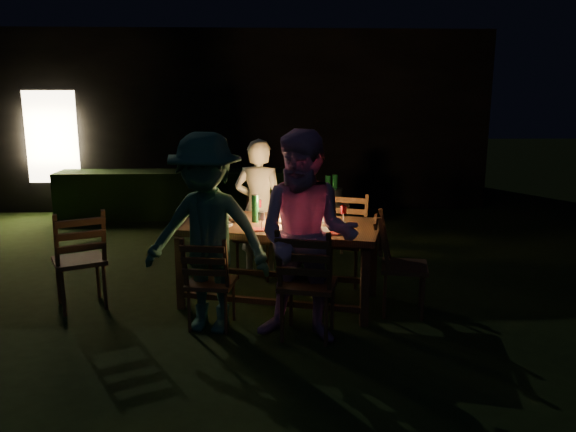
{
  "coord_description": "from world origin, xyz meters",
  "views": [
    {
      "loc": [
        0.9,
        -5.88,
        2.12
      ],
      "look_at": [
        1.16,
        -0.15,
        0.85
      ],
      "focal_mm": 35.0,
      "sensor_mm": 36.0,
      "label": 1
    }
  ],
  "objects_px": {
    "chair_far_left": "(259,250)",
    "chair_end": "(401,282)",
    "chair_spare": "(81,277)",
    "bottle_table": "(255,209)",
    "person_opp_right": "(307,238)",
    "bottle_bucket_a": "(328,194)",
    "chair_near_left": "(211,298)",
    "chair_near_right": "(307,303)",
    "ice_bucket": "(331,197)",
    "person_house_side": "(259,208)",
    "person_opp_left": "(207,234)",
    "chair_far_right": "(343,256)",
    "dining_table": "(279,231)",
    "bottle_bucket_b": "(335,193)",
    "lantern": "(285,207)",
    "side_table": "(331,211)"
  },
  "relations": [
    {
      "from": "dining_table",
      "to": "bottle_bucket_b",
      "type": "relative_size",
      "value": 6.85
    },
    {
      "from": "chair_end",
      "to": "side_table",
      "type": "distance_m",
      "value": 2.13
    },
    {
      "from": "bottle_table",
      "to": "person_opp_left",
      "type": "bearing_deg",
      "value": -119.75
    },
    {
      "from": "chair_near_right",
      "to": "chair_near_left",
      "type": "bearing_deg",
      "value": 178.96
    },
    {
      "from": "person_opp_right",
      "to": "chair_spare",
      "type": "bearing_deg",
      "value": 175.02
    },
    {
      "from": "chair_far_right",
      "to": "bottle_bucket_a",
      "type": "height_order",
      "value": "chair_far_right"
    },
    {
      "from": "person_house_side",
      "to": "bottle_bucket_a",
      "type": "xyz_separation_m",
      "value": [
        0.89,
        0.77,
        0.02
      ]
    },
    {
      "from": "chair_spare",
      "to": "bottle_bucket_a",
      "type": "relative_size",
      "value": 3.32
    },
    {
      "from": "chair_near_left",
      "to": "bottle_table",
      "type": "xyz_separation_m",
      "value": [
        0.4,
        0.68,
        0.69
      ]
    },
    {
      "from": "dining_table",
      "to": "person_opp_right",
      "type": "distance_m",
      "value": 0.95
    },
    {
      "from": "chair_far_left",
      "to": "person_house_side",
      "type": "height_order",
      "value": "person_house_side"
    },
    {
      "from": "bottle_bucket_a",
      "to": "bottle_bucket_b",
      "type": "bearing_deg",
      "value": 38.66
    },
    {
      "from": "chair_near_right",
      "to": "bottle_table",
      "type": "xyz_separation_m",
      "value": [
        -0.46,
        0.94,
        0.65
      ]
    },
    {
      "from": "dining_table",
      "to": "bottle_bucket_b",
      "type": "xyz_separation_m",
      "value": [
        0.78,
        1.76,
        0.08
      ]
    },
    {
      "from": "person_opp_left",
      "to": "bottle_bucket_b",
      "type": "relative_size",
      "value": 5.59
    },
    {
      "from": "chair_spare",
      "to": "person_opp_left",
      "type": "distance_m",
      "value": 1.56
    },
    {
      "from": "chair_spare",
      "to": "dining_table",
      "type": "bearing_deg",
      "value": -23.93
    },
    {
      "from": "ice_bucket",
      "to": "bottle_bucket_a",
      "type": "xyz_separation_m",
      "value": [
        -0.05,
        -0.04,
        0.05
      ]
    },
    {
      "from": "chair_far_left",
      "to": "bottle_bucket_a",
      "type": "xyz_separation_m",
      "value": [
        0.9,
        0.82,
        0.52
      ]
    },
    {
      "from": "person_opp_left",
      "to": "lantern",
      "type": "bearing_deg",
      "value": 60.11
    },
    {
      "from": "chair_far_right",
      "to": "ice_bucket",
      "type": "bearing_deg",
      "value": -67.4
    },
    {
      "from": "chair_near_right",
      "to": "person_opp_right",
      "type": "height_order",
      "value": "person_opp_right"
    },
    {
      "from": "chair_end",
      "to": "ice_bucket",
      "type": "bearing_deg",
      "value": -154.75
    },
    {
      "from": "bottle_bucket_a",
      "to": "person_house_side",
      "type": "bearing_deg",
      "value": -139.08
    },
    {
      "from": "chair_far_left",
      "to": "lantern",
      "type": "relative_size",
      "value": 2.91
    },
    {
      "from": "chair_far_right",
      "to": "person_opp_left",
      "type": "xyz_separation_m",
      "value": [
        -1.4,
        -1.25,
        0.59
      ]
    },
    {
      "from": "chair_near_right",
      "to": "ice_bucket",
      "type": "xyz_separation_m",
      "value": [
        0.51,
        2.59,
        0.46
      ]
    },
    {
      "from": "chair_far_left",
      "to": "chair_end",
      "type": "height_order",
      "value": "chair_end"
    },
    {
      "from": "person_opp_right",
      "to": "bottle_table",
      "type": "distance_m",
      "value": 1.08
    },
    {
      "from": "dining_table",
      "to": "chair_spare",
      "type": "distance_m",
      "value": 2.03
    },
    {
      "from": "dining_table",
      "to": "ice_bucket",
      "type": "height_order",
      "value": "ice_bucket"
    },
    {
      "from": "chair_near_left",
      "to": "chair_near_right",
      "type": "xyz_separation_m",
      "value": [
        0.86,
        -0.25,
        0.04
      ]
    },
    {
      "from": "chair_far_right",
      "to": "chair_spare",
      "type": "height_order",
      "value": "chair_spare"
    },
    {
      "from": "dining_table",
      "to": "chair_far_left",
      "type": "relative_size",
      "value": 2.15
    },
    {
      "from": "person_house_side",
      "to": "chair_near_right",
      "type": "bearing_deg",
      "value": 119.49
    },
    {
      "from": "dining_table",
      "to": "ice_bucket",
      "type": "bearing_deg",
      "value": 82.99
    },
    {
      "from": "chair_far_right",
      "to": "bottle_bucket_a",
      "type": "bearing_deg",
      "value": -64.76
    },
    {
      "from": "chair_far_left",
      "to": "bottle_table",
      "type": "xyz_separation_m",
      "value": [
        -0.02,
        -0.8,
        0.66
      ]
    },
    {
      "from": "dining_table",
      "to": "chair_far_right",
      "type": "xyz_separation_m",
      "value": [
        0.74,
        0.59,
        -0.44
      ]
    },
    {
      "from": "chair_end",
      "to": "person_opp_right",
      "type": "height_order",
      "value": "person_opp_right"
    },
    {
      "from": "chair_near_left",
      "to": "person_opp_right",
      "type": "distance_m",
      "value": 1.1
    },
    {
      "from": "person_opp_right",
      "to": "lantern",
      "type": "bearing_deg",
      "value": 114.69
    },
    {
      "from": "person_opp_right",
      "to": "chair_near_left",
      "type": "bearing_deg",
      "value": 176.75
    },
    {
      "from": "person_opp_right",
      "to": "bottle_bucket_a",
      "type": "relative_size",
      "value": 5.71
    },
    {
      "from": "chair_spare",
      "to": "bottle_table",
      "type": "xyz_separation_m",
      "value": [
        1.74,
        0.14,
        0.65
      ]
    },
    {
      "from": "dining_table",
      "to": "chair_end",
      "type": "distance_m",
      "value": 1.3
    },
    {
      "from": "chair_near_right",
      "to": "chair_end",
      "type": "xyz_separation_m",
      "value": [
        0.96,
        0.53,
        -0.01
      ]
    },
    {
      "from": "person_opp_left",
      "to": "ice_bucket",
      "type": "bearing_deg",
      "value": 75.78
    },
    {
      "from": "lantern",
      "to": "dining_table",
      "type": "bearing_deg",
      "value": -151.04
    },
    {
      "from": "side_table",
      "to": "chair_spare",
      "type": "bearing_deg",
      "value": -146.54
    }
  ]
}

